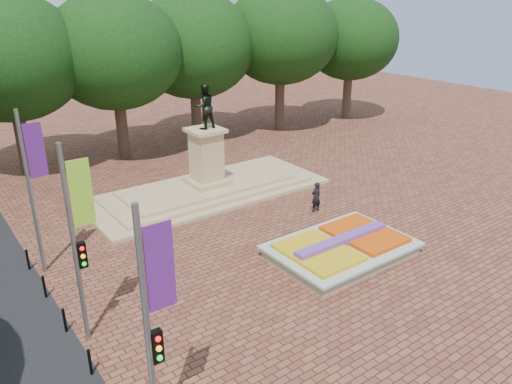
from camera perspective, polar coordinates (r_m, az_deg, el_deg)
ground at (r=23.71m, az=4.53°, el=-5.99°), size 90.00×90.00×0.00m
flower_bed at (r=22.90m, az=9.79°, el=-6.28°), size 6.30×4.30×0.91m
monument at (r=29.31m, az=-5.59°, el=1.51°), size 14.00×6.00×6.40m
tree_row_back at (r=37.67m, az=-10.87°, el=14.92°), size 44.80×8.80×10.43m
banner_poles at (r=16.58m, az=-19.48°, el=-5.26°), size 0.88×11.17×7.00m
bollard_row at (r=18.03m, az=-19.84°, el=-15.50°), size 0.12×13.12×0.98m
pedestrian at (r=26.92m, az=6.88°, el=-0.56°), size 0.61×0.41×1.68m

